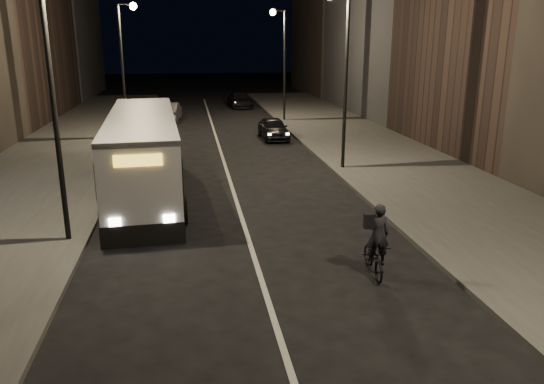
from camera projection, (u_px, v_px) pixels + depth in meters
name	position (u px, v px, depth m)	size (l,w,h in m)	color
ground	(264.00, 288.00, 13.66)	(180.00, 180.00, 0.00)	black
sidewalk_right	(384.00, 158.00, 28.20)	(7.00, 70.00, 0.16)	#363634
sidewalk_left	(49.00, 170.00, 25.65)	(7.00, 70.00, 0.16)	#363634
streetlight_right_mid	(341.00, 57.00, 24.36)	(1.20, 0.44, 8.12)	black
streetlight_right_far	(281.00, 50.00, 39.54)	(1.20, 0.44, 8.12)	black
streetlight_left_near	(59.00, 68.00, 15.17)	(1.20, 0.44, 8.12)	black
streetlight_left_far	(126.00, 53.00, 32.25)	(1.20, 0.44, 8.12)	black
city_bus	(144.00, 151.00, 21.56)	(3.38, 12.26, 3.27)	silver
cyclist_on_bicycle	(375.00, 251.00, 14.25)	(0.76, 1.83, 2.06)	black
car_near	(273.00, 128.00, 33.79)	(1.61, 4.01, 1.37)	black
car_mid	(169.00, 112.00, 41.15)	(1.55, 4.45, 1.47)	#38383A
car_far	(240.00, 100.00, 49.56)	(1.96, 4.82, 1.40)	black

